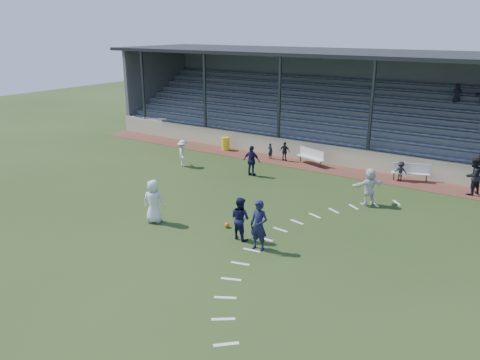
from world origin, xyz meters
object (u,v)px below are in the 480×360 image
Objects in this scene: football at (227,225)px; player_white_lead at (154,201)px; official at (473,176)px; trash_bin at (226,144)px; bench_right at (411,171)px; player_navy_lead at (259,226)px; bench_left at (311,155)px.

player_white_lead is at bearing -157.59° from football.
official is (10.96, 11.39, 0.03)m from player_white_lead.
trash_bin is 0.45× the size of official.
bench_right is 12.42m from trash_bin.
player_white_lead is (-2.98, -1.23, 0.84)m from football.
player_navy_lead reaches higher than trash_bin.
bench_right is (5.97, 0.10, 0.00)m from bench_left.
bench_left is 9.13m from official.
football is (7.56, -10.71, -0.35)m from trash_bin.
bench_left is at bearing 96.00° from football.
player_navy_lead is at bearing -50.26° from trash_bin.
trash_bin is 0.46× the size of player_white_lead.
bench_left is at bearing -61.91° from official.
bench_left is at bearing 105.05° from player_navy_lead.
trash_bin is (-6.44, 0.02, -0.13)m from bench_left.
trash_bin is 0.45× the size of player_navy_lead.
trash_bin is at bearing -160.82° from bench_left.
official reaches higher than football.
player_white_lead is (-1.86, -11.92, 0.37)m from bench_left.
bench_left and bench_right have the same top height.
player_navy_lead is at bearing 3.95° from official.
football is at bearing 179.26° from player_white_lead.
bench_right is 1.03× the size of player_navy_lead.
bench_right reaches higher than trash_bin.
bench_right is at bearing 20.26° from bench_left.
bench_left is 9.08× the size of football.
bench_left reaches higher than football.
bench_right is 11.84m from football.
official is (15.54, -0.55, 0.53)m from trash_bin.
trash_bin is 3.94× the size of football.
trash_bin is at bearing 125.23° from football.
official reaches higher than trash_bin.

